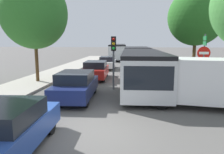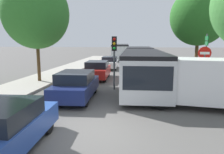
% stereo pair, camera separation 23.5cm
% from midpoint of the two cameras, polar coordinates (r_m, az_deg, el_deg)
% --- Properties ---
extents(ground_plane, '(200.00, 200.00, 0.00)m').
position_cam_midpoint_polar(ground_plane, '(7.86, -6.25, -14.11)').
color(ground_plane, '#565451').
extents(kerb_strip_left, '(3.20, 40.71, 0.14)m').
position_cam_midpoint_polar(kerb_strip_left, '(23.91, -12.70, 1.87)').
color(kerb_strip_left, '#9E998E').
rests_on(kerb_strip_left, ground).
extents(articulated_bus, '(3.17, 16.69, 2.47)m').
position_cam_midpoint_polar(articulated_bus, '(17.80, 6.76, 3.88)').
color(articulated_bus, silver).
rests_on(articulated_bus, ground).
extents(city_bus_rear, '(3.44, 11.83, 2.51)m').
position_cam_midpoint_polar(city_bus_rear, '(37.93, 1.28, 6.92)').
color(city_bus_rear, silver).
rests_on(city_bus_rear, ground).
extents(queued_car_blue, '(1.95, 4.18, 1.42)m').
position_cam_midpoint_polar(queued_car_blue, '(6.92, -26.61, -11.98)').
color(queued_car_blue, '#284799').
rests_on(queued_car_blue, ground).
extents(queued_car_navy, '(2.07, 4.44, 1.51)m').
position_cam_midpoint_polar(queued_car_navy, '(11.90, -9.97, -2.17)').
color(queued_car_navy, navy).
rests_on(queued_car_navy, ground).
extents(queued_car_red, '(2.03, 4.35, 1.48)m').
position_cam_midpoint_polar(queued_car_red, '(18.03, -4.63, 1.83)').
color(queued_car_red, '#B21E19').
rests_on(queued_car_red, ground).
extents(queued_car_white, '(1.89, 4.07, 1.39)m').
position_cam_midpoint_polar(queued_car_white, '(24.56, -1.48, 3.78)').
color(queued_car_white, white).
rests_on(queued_car_white, ground).
extents(white_van, '(5.21, 2.59, 2.31)m').
position_cam_midpoint_polar(white_van, '(11.08, 22.11, -1.08)').
color(white_van, white).
rests_on(white_van, ground).
extents(traffic_light, '(0.35, 0.38, 3.40)m').
position_cam_midpoint_polar(traffic_light, '(13.87, -0.09, 6.83)').
color(traffic_light, '#56595E').
rests_on(traffic_light, ground).
extents(no_entry_sign, '(0.70, 0.08, 2.82)m').
position_cam_midpoint_polar(no_entry_sign, '(13.01, 22.21, 3.21)').
color(no_entry_sign, '#56595E').
rests_on(no_entry_sign, ground).
extents(direction_sign_post, '(0.27, 1.39, 3.60)m').
position_cam_midpoint_polar(direction_sign_post, '(16.38, 22.59, 6.71)').
color(direction_sign_post, '#56595E').
rests_on(direction_sign_post, ground).
extents(tree_left_mid, '(4.77, 4.77, 7.62)m').
position_cam_midpoint_polar(tree_left_mid, '(17.27, -20.07, 15.34)').
color(tree_left_mid, '#51381E').
rests_on(tree_left_mid, ground).
extents(tree_right_mid, '(4.92, 4.92, 7.69)m').
position_cam_midpoint_polar(tree_right_mid, '(21.03, 20.68, 14.12)').
color(tree_right_mid, '#51381E').
rests_on(tree_right_mid, ground).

